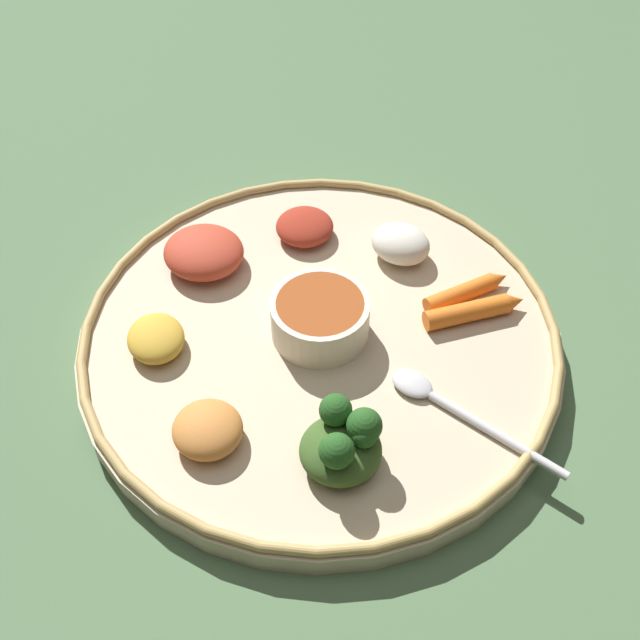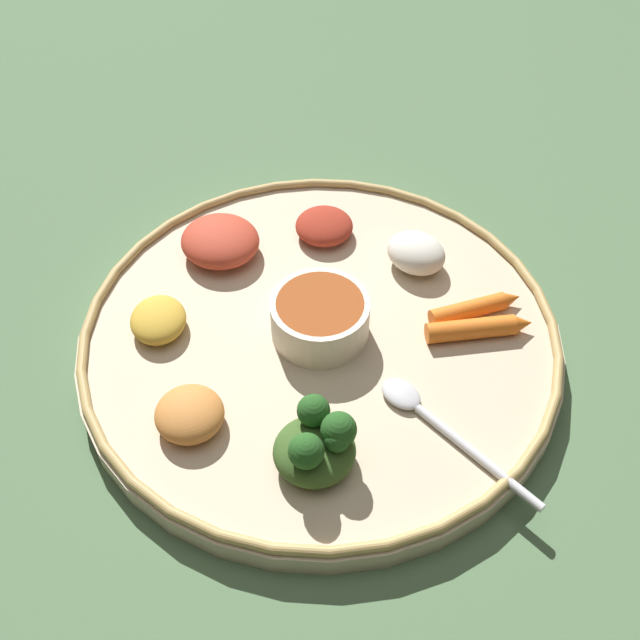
{
  "view_description": "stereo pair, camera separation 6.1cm",
  "coord_description": "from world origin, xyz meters",
  "px_view_note": "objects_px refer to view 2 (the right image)",
  "views": [
    {
      "loc": [
        0.23,
        -0.34,
        0.5
      ],
      "look_at": [
        0.0,
        0.0,
        0.04
      ],
      "focal_mm": 42.75,
      "sensor_mm": 36.0,
      "label": 1
    },
    {
      "loc": [
        0.28,
        -0.3,
        0.5
      ],
      "look_at": [
        0.0,
        0.0,
        0.04
      ],
      "focal_mm": 42.75,
      "sensor_mm": 36.0,
      "label": 2
    }
  ],
  "objects_px": {
    "greens_pile": "(317,445)",
    "carrot_near_spoon": "(478,328)",
    "center_bowl": "(320,316)",
    "spoon": "(433,420)",
    "carrot_outer": "(475,308)"
  },
  "relations": [
    {
      "from": "center_bowl",
      "to": "carrot_near_spoon",
      "type": "relative_size",
      "value": 1.02
    },
    {
      "from": "spoon",
      "to": "carrot_outer",
      "type": "bearing_deg",
      "value": 110.42
    },
    {
      "from": "center_bowl",
      "to": "spoon",
      "type": "bearing_deg",
      "value": -3.84
    },
    {
      "from": "carrot_near_spoon",
      "to": "carrot_outer",
      "type": "height_order",
      "value": "carrot_near_spoon"
    },
    {
      "from": "greens_pile",
      "to": "carrot_near_spoon",
      "type": "bearing_deg",
      "value": 85.25
    },
    {
      "from": "spoon",
      "to": "carrot_outer",
      "type": "xyz_separation_m",
      "value": [
        -0.04,
        0.11,
        0.0
      ]
    },
    {
      "from": "spoon",
      "to": "carrot_near_spoon",
      "type": "relative_size",
      "value": 1.9
    },
    {
      "from": "spoon",
      "to": "greens_pile",
      "type": "bearing_deg",
      "value": -116.2
    },
    {
      "from": "center_bowl",
      "to": "carrot_near_spoon",
      "type": "height_order",
      "value": "center_bowl"
    },
    {
      "from": "greens_pile",
      "to": "carrot_near_spoon",
      "type": "distance_m",
      "value": 0.18
    },
    {
      "from": "carrot_near_spoon",
      "to": "carrot_outer",
      "type": "relative_size",
      "value": 1.0
    },
    {
      "from": "greens_pile",
      "to": "carrot_near_spoon",
      "type": "relative_size",
      "value": 0.99
    },
    {
      "from": "center_bowl",
      "to": "carrot_outer",
      "type": "bearing_deg",
      "value": 51.81
    },
    {
      "from": "greens_pile",
      "to": "carrot_near_spoon",
      "type": "height_order",
      "value": "greens_pile"
    },
    {
      "from": "center_bowl",
      "to": "carrot_outer",
      "type": "relative_size",
      "value": 1.02
    }
  ]
}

